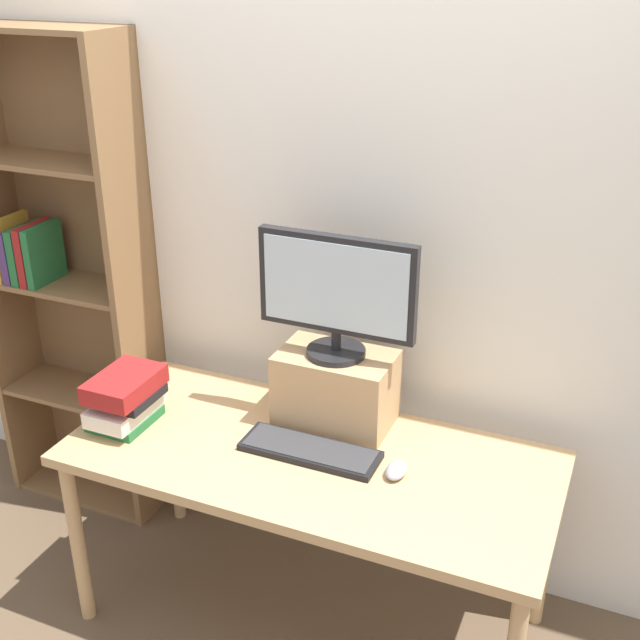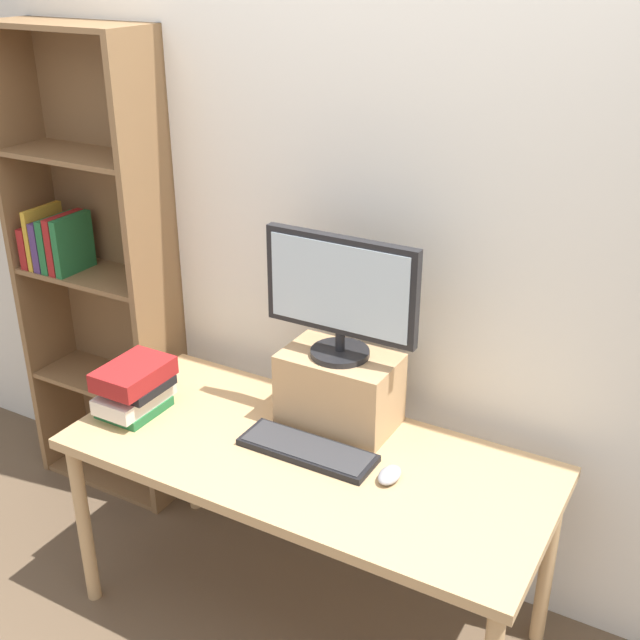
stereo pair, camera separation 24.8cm
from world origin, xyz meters
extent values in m
plane|color=brown|center=(0.00, 0.00, 0.00)|extent=(12.00, 12.00, 0.00)
cube|color=silver|center=(0.00, 0.50, 1.30)|extent=(7.00, 0.08, 2.60)
cube|color=tan|center=(0.00, 0.00, 0.69)|extent=(1.59, 0.71, 0.04)
cylinder|color=tan|center=(-0.74, -0.31, 0.33)|extent=(0.05, 0.05, 0.67)
cylinder|color=tan|center=(-0.74, 0.31, 0.33)|extent=(0.05, 0.05, 0.67)
cylinder|color=tan|center=(0.74, 0.31, 0.33)|extent=(0.05, 0.05, 0.67)
cube|color=olive|center=(-1.51, 0.32, 0.98)|extent=(0.03, 0.28, 1.95)
cube|color=olive|center=(-0.86, 0.32, 0.98)|extent=(0.03, 0.28, 1.95)
cube|color=olive|center=(-1.19, 0.45, 0.98)|extent=(0.67, 0.01, 1.95)
cube|color=olive|center=(-1.19, 0.32, 0.01)|extent=(0.62, 0.27, 0.02)
cube|color=olive|center=(-1.19, 0.32, 0.50)|extent=(0.62, 0.27, 0.02)
cube|color=olive|center=(-1.19, 0.32, 0.99)|extent=(0.62, 0.27, 0.02)
cube|color=olive|center=(-1.19, 0.32, 1.48)|extent=(0.62, 0.27, 0.02)
cube|color=olive|center=(-1.19, 0.32, 1.94)|extent=(0.62, 0.27, 0.02)
cube|color=maroon|center=(-1.45, 0.29, 1.08)|extent=(0.04, 0.20, 0.17)
cube|color=gold|center=(-1.41, 0.29, 1.12)|extent=(0.02, 0.20, 0.25)
cube|color=#4C336B|center=(-1.38, 0.29, 1.10)|extent=(0.04, 0.20, 0.21)
cube|color=#236B38|center=(-1.33, 0.29, 1.11)|extent=(0.04, 0.20, 0.22)
cube|color=maroon|center=(-1.29, 0.29, 1.11)|extent=(0.03, 0.20, 0.23)
cube|color=#236B38|center=(-1.25, 0.29, 1.12)|extent=(0.03, 0.20, 0.24)
cube|color=tan|center=(0.00, 0.22, 0.83)|extent=(0.39, 0.24, 0.26)
cylinder|color=black|center=(0.00, 0.22, 0.97)|extent=(0.20, 0.20, 0.02)
cylinder|color=black|center=(0.00, 0.22, 1.02)|extent=(0.03, 0.03, 0.07)
cube|color=black|center=(0.00, 0.22, 1.22)|extent=(0.53, 0.04, 0.33)
cube|color=silver|center=(0.00, 0.20, 1.22)|extent=(0.49, 0.00, 0.29)
cube|color=black|center=(0.00, 0.00, 0.72)|extent=(0.46, 0.15, 0.02)
cube|color=#333335|center=(0.00, 0.00, 0.73)|extent=(0.43, 0.14, 0.00)
ellipsoid|color=#99999E|center=(0.29, 0.00, 0.72)|extent=(0.06, 0.10, 0.04)
cube|color=#236B38|center=(-0.66, -0.08, 0.72)|extent=(0.18, 0.21, 0.03)
cube|color=silver|center=(-0.66, -0.08, 0.77)|extent=(0.16, 0.27, 0.06)
cube|color=black|center=(-0.66, -0.06, 0.81)|extent=(0.21, 0.20, 0.03)
cube|color=maroon|center=(-0.65, -0.08, 0.86)|extent=(0.18, 0.26, 0.07)
camera|label=1|loc=(0.88, -1.98, 2.19)|focal=45.00mm
camera|label=2|loc=(1.11, -1.87, 2.19)|focal=45.00mm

